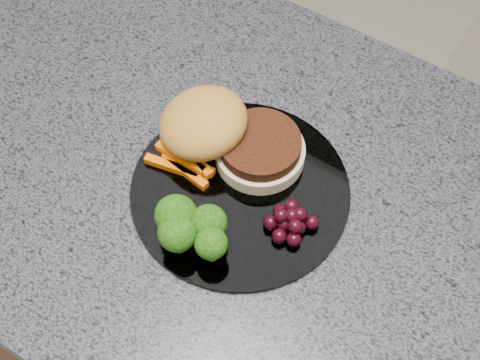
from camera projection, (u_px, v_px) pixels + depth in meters
name	position (u px, v px, depth m)	size (l,w,h in m)	color
island_cabinet	(239.00, 321.00, 1.20)	(1.20, 0.60, 0.86)	#56331D
countertop	(239.00, 191.00, 0.82)	(1.20, 0.60, 0.04)	#51515B
plate	(240.00, 190.00, 0.79)	(0.26, 0.26, 0.01)	white
burger	(223.00, 135.00, 0.80)	(0.21, 0.15, 0.06)	beige
carrot_sticks	(184.00, 162.00, 0.80)	(0.09, 0.05, 0.02)	#E96103
broccoli	(190.00, 227.00, 0.72)	(0.09, 0.07, 0.06)	#537C2D
grape_bunch	(290.00, 221.00, 0.75)	(0.06, 0.05, 0.03)	black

